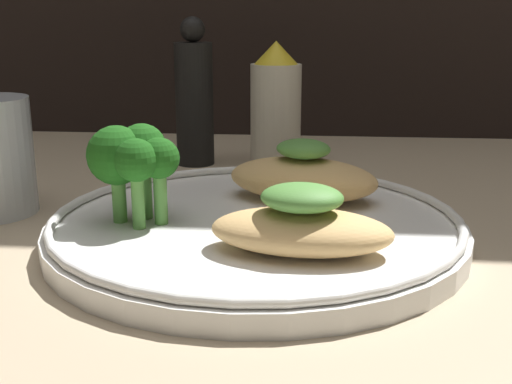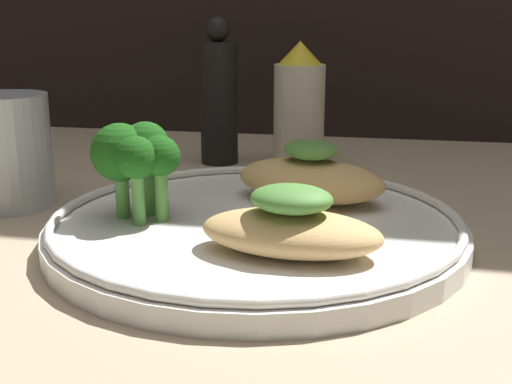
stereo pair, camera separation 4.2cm
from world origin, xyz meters
TOP-DOWN VIEW (x-y plane):
  - ground_plane at (0.00, 0.00)cm, footprint 180.00×180.00cm
  - plate at (0.00, 0.00)cm, footprint 27.90×27.90cm
  - grilled_meat_front at (3.12, -5.53)cm, footprint 11.11×6.58cm
  - grilled_meat_middle at (3.01, 5.38)cm, footprint 12.36×8.70cm
  - broccoli_bunch at (-7.95, -1.04)cm, footprint 6.13×4.83cm
  - sauce_bottle at (0.26, 22.35)cm, footprint 5.01×5.01cm
  - pepper_grinder at (-8.12, 22.35)cm, footprint 3.77×3.77cm
  - drinking_glass at (-20.86, 4.45)cm, footprint 7.04×7.04cm

SIDE VIEW (x-z plane):
  - ground_plane at x=0.00cm, z-range -1.00..0.00cm
  - plate at x=0.00cm, z-range -0.01..1.99cm
  - grilled_meat_front at x=3.12cm, z-range 0.94..5.01cm
  - grilled_meat_middle at x=3.01cm, z-range 0.86..5.44cm
  - drinking_glass at x=-20.86cm, z-range 0.00..8.84cm
  - broccoli_bunch at x=-7.95cm, z-range 2.52..9.00cm
  - sauce_bottle at x=0.26cm, z-range -0.27..12.02cm
  - pepper_grinder at x=-8.12cm, z-range -0.65..13.90cm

